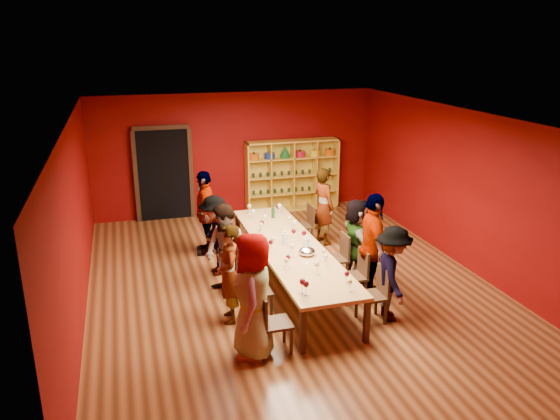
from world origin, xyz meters
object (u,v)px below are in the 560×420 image
at_px(person_left_2, 225,251).
at_px(person_left_4, 205,212).
at_px(spittoon_bowl, 307,252).
at_px(chair_person_left_4, 220,228).
at_px(shelving_unit, 292,172).
at_px(person_right_0, 392,274).
at_px(chair_person_left_3, 230,247).
at_px(chair_person_right_2, 339,255).
at_px(person_right_1, 373,247).
at_px(person_left_3, 215,235).
at_px(chair_person_left_2, 241,267).
at_px(chair_person_right_0, 376,292).
at_px(person_right_4, 324,206).
at_px(wine_bottle, 273,213).
at_px(tasting_table, 290,249).
at_px(person_left_1, 229,274).
at_px(person_right_2, 356,240).
at_px(chair_person_right_1, 357,273).
at_px(chair_person_left_0, 271,320).
at_px(person_left_0, 253,296).
at_px(chair_person_right_4, 306,223).
at_px(chair_person_left_1, 253,288).

xyz_separation_m(person_left_2, person_left_4, (-0.02, 2.04, 0.06)).
bearing_deg(spittoon_bowl, chair_person_left_4, 113.39).
bearing_deg(person_left_2, spittoon_bowl, 50.33).
bearing_deg(shelving_unit, person_right_0, -92.21).
distance_m(person_left_2, chair_person_left_3, 1.04).
bearing_deg(shelving_unit, chair_person_right_2, -96.31).
relative_size(shelving_unit, person_right_1, 1.29).
bearing_deg(person_right_0, person_right_1, 14.68).
xyz_separation_m(person_left_4, chair_person_right_2, (2.10, -2.04, -0.38)).
bearing_deg(person_left_2, chair_person_right_2, 67.30).
bearing_deg(chair_person_right_2, person_left_3, 155.66).
bearing_deg(chair_person_left_2, person_right_0, -36.22).
relative_size(shelving_unit, chair_person_right_2, 2.70).
xyz_separation_m(person_left_3, chair_person_right_0, (2.10, -2.48, -0.27)).
relative_size(person_right_4, wine_bottle, 5.88).
bearing_deg(tasting_table, person_right_1, -36.50).
xyz_separation_m(chair_person_left_3, person_right_1, (2.09, -1.74, 0.43)).
height_order(shelving_unit, person_left_2, shelving_unit).
height_order(person_left_1, person_right_2, person_left_1).
relative_size(person_left_1, chair_person_right_1, 1.77).
xyz_separation_m(chair_person_left_0, spittoon_bowl, (1.06, 1.51, 0.32)).
distance_m(person_left_0, spittoon_bowl, 2.00).
distance_m(person_left_1, wine_bottle, 2.90).
bearing_deg(chair_person_right_2, chair_person_right_4, 90.00).
xyz_separation_m(chair_person_left_1, person_right_4, (2.22, 2.74, 0.33)).
height_order(chair_person_right_0, person_right_2, person_right_2).
relative_size(chair_person_left_0, person_right_2, 0.58).
height_order(tasting_table, person_right_0, person_right_0).
distance_m(chair_person_left_0, chair_person_left_3, 2.87).
bearing_deg(chair_person_right_4, person_left_4, 175.44).
bearing_deg(chair_person_left_1, wine_bottle, 67.68).
distance_m(tasting_table, person_right_1, 1.48).
xyz_separation_m(chair_person_right_4, spittoon_bowl, (-0.76, -2.27, 0.32)).
bearing_deg(chair_person_left_3, tasting_table, -43.67).
height_order(chair_person_right_4, wine_bottle, wine_bottle).
bearing_deg(chair_person_right_2, person_left_1, -158.26).
relative_size(person_left_2, chair_person_left_4, 1.83).
distance_m(shelving_unit, person_left_1, 5.92).
distance_m(chair_person_left_0, person_left_0, 0.48).
xyz_separation_m(person_left_4, spittoon_bowl, (1.34, -2.44, -0.06)).
relative_size(person_left_2, wine_bottle, 5.76).
relative_size(person_left_0, wine_bottle, 6.42).
bearing_deg(person_right_0, chair_person_left_0, 116.04).
bearing_deg(person_right_4, tasting_table, 129.89).
distance_m(person_right_0, chair_person_right_2, 1.57).
height_order(chair_person_right_0, person_right_1, person_right_1).
relative_size(person_left_3, person_right_4, 0.92).
relative_size(shelving_unit, person_right_0, 1.56).
xyz_separation_m(chair_person_left_0, chair_person_left_3, (0.00, 2.87, 0.00)).
bearing_deg(person_right_4, person_left_0, 132.98).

